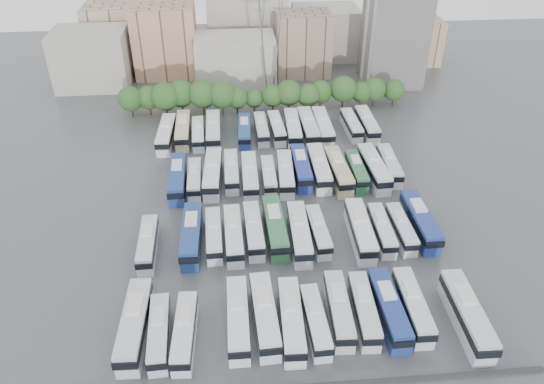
{
  "coord_description": "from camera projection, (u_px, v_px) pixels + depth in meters",
  "views": [
    {
      "loc": [
        -8.0,
        -70.99,
        53.35
      ],
      "look_at": [
        -1.53,
        3.76,
        3.0
      ],
      "focal_mm": 35.0,
      "sensor_mm": 36.0,
      "label": 1
    }
  ],
  "objects": [
    {
      "name": "bus_r1_s4",
      "position": [
        233.0,
        235.0,
        82.42
      ],
      "size": [
        3.01,
        12.41,
        3.87
      ],
      "rotation": [
        0.0,
        0.0,
        0.03
      ],
      "color": "silver",
      "rests_on": "ground"
    },
    {
      "name": "bus_r1_s7",
      "position": [
        299.0,
        233.0,
        82.58
      ],
      "size": [
        3.09,
        13.14,
        4.11
      ],
      "rotation": [
        0.0,
        0.0,
        -0.02
      ],
      "color": "silver",
      "rests_on": "ground"
    },
    {
      "name": "bus_r2_s13",
      "position": [
        389.0,
        165.0,
        100.05
      ],
      "size": [
        3.02,
        11.98,
        3.73
      ],
      "rotation": [
        0.0,
        0.0,
        -0.04
      ],
      "color": "silver",
      "rests_on": "ground"
    },
    {
      "name": "bus_r1_s6",
      "position": [
        275.0,
        227.0,
        83.81
      ],
      "size": [
        3.3,
        13.43,
        4.19
      ],
      "rotation": [
        0.0,
        0.0,
        0.03
      ],
      "color": "#2F6E3F",
      "rests_on": "ground"
    },
    {
      "name": "bus_r3_s3",
      "position": [
        213.0,
        130.0,
        111.38
      ],
      "size": [
        3.0,
        13.48,
        4.23
      ],
      "rotation": [
        0.0,
        0.0,
        0.0
      ],
      "color": "silver",
      "rests_on": "ground"
    },
    {
      "name": "bus_r2_s8",
      "position": [
        301.0,
        167.0,
        99.13
      ],
      "size": [
        2.81,
        12.79,
        4.01
      ],
      "rotation": [
        0.0,
        0.0,
        -0.0
      ],
      "color": "navy",
      "rests_on": "ground"
    },
    {
      "name": "bus_r2_s11",
      "position": [
        356.0,
        170.0,
        98.64
      ],
      "size": [
        2.51,
        11.27,
        3.53
      ],
      "rotation": [
        0.0,
        0.0,
        -0.0
      ],
      "color": "#2F6E43",
      "rests_on": "ground"
    },
    {
      "name": "bus_r0_s8",
      "position": [
        339.0,
        309.0,
        69.47
      ],
      "size": [
        3.07,
        12.06,
        3.76
      ],
      "rotation": [
        0.0,
        0.0,
        -0.04
      ],
      "color": "silver",
      "rests_on": "ground"
    },
    {
      "name": "bus_r1_s3",
      "position": [
        214.0,
        235.0,
        82.69
      ],
      "size": [
        2.79,
        11.32,
        3.53
      ],
      "rotation": [
        0.0,
        0.0,
        0.03
      ],
      "color": "silver",
      "rests_on": "ground"
    },
    {
      "name": "bus_r1_s12",
      "position": [
        401.0,
        228.0,
        84.12
      ],
      "size": [
        2.5,
        10.83,
        3.39
      ],
      "rotation": [
        0.0,
        0.0,
        0.01
      ],
      "color": "silver",
      "rests_on": "ground"
    },
    {
      "name": "bus_r3_s1",
      "position": [
        183.0,
        130.0,
        111.67
      ],
      "size": [
        3.03,
        13.23,
        4.14
      ],
      "rotation": [
        0.0,
        0.0,
        0.01
      ],
      "color": "#C3B886",
      "rests_on": "ground"
    },
    {
      "name": "bus_r3_s10",
      "position": [
        323.0,
        127.0,
        112.75
      ],
      "size": [
        2.98,
        13.59,
        4.26
      ],
      "rotation": [
        0.0,
        0.0,
        0.0
      ],
      "color": "silver",
      "rests_on": "ground"
    },
    {
      "name": "bus_r0_s1",
      "position": [
        159.0,
        333.0,
        66.33
      ],
      "size": [
        2.92,
        11.32,
        3.52
      ],
      "rotation": [
        0.0,
        0.0,
        0.04
      ],
      "color": "silver",
      "rests_on": "ground"
    },
    {
      "name": "bus_r2_s5",
      "position": [
        250.0,
        176.0,
        96.69
      ],
      "size": [
        2.89,
        12.82,
        4.01
      ],
      "rotation": [
        0.0,
        0.0,
        -0.01
      ],
      "color": "silver",
      "rests_on": "ground"
    },
    {
      "name": "bus_r0_s0",
      "position": [
        135.0,
        324.0,
        66.99
      ],
      "size": [
        3.37,
        13.67,
        4.26
      ],
      "rotation": [
        0.0,
        0.0,
        -0.03
      ],
      "color": "silver",
      "rests_on": "ground"
    },
    {
      "name": "bus_r1_s0",
      "position": [
        148.0,
        244.0,
        80.78
      ],
      "size": [
        2.64,
        11.46,
        3.59
      ],
      "rotation": [
        0.0,
        0.0,
        0.01
      ],
      "color": "silver",
      "rests_on": "ground"
    },
    {
      "name": "bus_r2_s9",
      "position": [
        319.0,
        168.0,
        98.82
      ],
      "size": [
        2.96,
        13.4,
        4.2
      ],
      "rotation": [
        0.0,
        0.0,
        -0.0
      ],
      "color": "silver",
      "rests_on": "ground"
    },
    {
      "name": "bus_r0_s13",
      "position": [
        467.0,
        314.0,
        68.37
      ],
      "size": [
        3.25,
        13.75,
        4.3
      ],
      "rotation": [
        0.0,
        0.0,
        -0.02
      ],
      "color": "silver",
      "rests_on": "ground"
    },
    {
      "name": "bus_r0_s7",
      "position": [
        315.0,
        321.0,
        67.97
      ],
      "size": [
        2.81,
        11.13,
        3.47
      ],
      "rotation": [
        0.0,
        0.0,
        0.04
      ],
      "color": "white",
      "rests_on": "ground"
    },
    {
      "name": "bus_r0_s2",
      "position": [
        185.0,
        332.0,
        66.38
      ],
      "size": [
        3.04,
        11.66,
        3.63
      ],
      "rotation": [
        0.0,
        0.0,
        -0.05
      ],
      "color": "silver",
      "rests_on": "ground"
    },
    {
      "name": "bus_r2_s3",
      "position": [
        213.0,
        173.0,
        97.1
      ],
      "size": [
        3.59,
        13.74,
        4.27
      ],
      "rotation": [
        0.0,
        0.0,
        -0.05
      ],
      "color": "silver",
      "rests_on": "ground"
    },
    {
      "name": "bus_r3_s12",
      "position": [
        351.0,
        125.0,
        114.19
      ],
      "size": [
        2.89,
        11.57,
        3.61
      ],
      "rotation": [
        0.0,
        0.0,
        0.03
      ],
      "color": "silver",
      "rests_on": "ground"
    },
    {
      "name": "bus_r3_s5",
      "position": [
        244.0,
        131.0,
        111.78
      ],
      "size": [
        3.02,
        11.79,
        3.67
      ],
      "rotation": [
        0.0,
        0.0,
        -0.04
      ],
      "color": "navy",
      "rests_on": "ground"
    },
    {
      "name": "bus_r3_s9",
      "position": [
        308.0,
        127.0,
        112.61
      ],
      "size": [
        3.29,
        13.75,
        4.3
      ],
      "rotation": [
        0.0,
        0.0,
        0.02
      ],
      "color": "silver",
      "rests_on": "ground"
    },
    {
      "name": "bus_r1_s10",
      "position": [
        360.0,
        230.0,
        83.14
      ],
      "size": [
        3.26,
        13.34,
        4.16
      ],
      "rotation": [
        0.0,
        0.0,
        -0.03
      ],
      "color": "silver",
      "rests_on": "ground"
    },
    {
      "name": "bus_r0_s10",
      "position": [
        389.0,
        309.0,
        69.4
      ],
      "size": [
        2.95,
        12.68,
        3.97
      ],
      "rotation": [
        0.0,
        0.0,
        0.01
      ],
      "color": "navy",
      "rests_on": "ground"
    },
    {
      "name": "bus_r0_s6",
      "position": [
        291.0,
        320.0,
        67.81
      ],
      "size": [
        3.19,
        12.82,
        4.0
      ],
      "rotation": [
        0.0,
        0.0,
        -0.03
      ],
      "color": "silver",
      "rests_on": "ground"
    },
    {
      "name": "bus_r0_s5",
      "position": [
        265.0,
        315.0,
        68.5
      ],
      "size": [
        3.37,
        13.02,
        4.05
      ],
      "rotation": [
        0.0,
        0.0,
        0.04
      ],
      "color": "silver",
      "rests_on": "ground"
    },
    {
      "name": "bus_r2_s2",
      "position": [
        195.0,
        179.0,
        96.24
      ],
      "size": [
        2.58,
        11.1,
        3.47
      ],
      "rotation": [
        0.0,
        0.0,
        0.01
      ],
      "color": "silver",
      "rests_on": "ground"
    },
    {
      "name": "bus_r0_s4",
      "position": [
        238.0,
        318.0,
        68.03
      ],
      "size": [
        2.8,
        12.64,
        3.96
      ],
      "rotation": [
        0.0,
        0.0,
        -0.0
      ],
      "color": "white",
      "rests_on": "ground"
    },
    {
      "name": "bus_r1_s8",
      "position": [
        318.0,
        231.0,
        83.5
      ],
      "size": [
        2.89,
        11.1,
        3.45
      ],
      "rotation": [
        0.0,
        0.0,
        0.05
      ],
      "color": "silver",
      "rests_on": "ground"
    },
    {
      "name": "tree_line",
      "position": [
        254.0,
        94.0,
        121.18
      ],
      "size": [
        66.31,
        7.92,
        8.25
      ],
      "color": "black",
      "rests_on": "ground"
    },
    {
      "name": "bus_r3_s6",
      "position": [
        261.0,
        129.0,
        112.7
      ],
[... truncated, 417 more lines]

